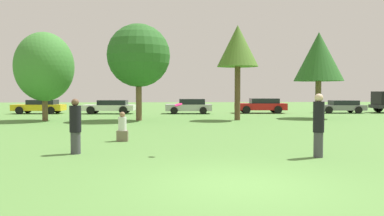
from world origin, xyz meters
TOP-DOWN VIEW (x-y plane):
  - ground_plane at (0.00, 0.00)m, footprint 120.00×120.00m
  - person_thrower at (-4.20, 4.16)m, footprint 0.35×0.35m
  - person_catcher at (2.90, 3.09)m, footprint 0.31×0.31m
  - frisbee at (-1.10, 3.75)m, footprint 0.24×0.23m
  - bystander_sitting at (-3.13, 7.13)m, footprint 0.42×0.35m
  - tree_0 at (-9.25, 17.80)m, footprint 3.71×3.71m
  - tree_1 at (-3.26, 17.69)m, footprint 4.07×4.07m
  - tree_2 at (3.18, 17.61)m, footprint 2.70×2.70m
  - tree_3 at (9.15, 18.96)m, footprint 3.41×3.41m
  - parked_car_yellow at (-12.19, 26.03)m, footprint 4.26×2.07m
  - parked_car_white at (-6.24, 25.51)m, footprint 4.40×2.04m
  - parked_car_silver at (0.48, 25.26)m, footprint 3.96×2.07m
  - parked_car_red at (6.73, 25.61)m, footprint 4.40×2.17m
  - parked_car_grey at (13.69, 25.29)m, footprint 4.16×2.04m

SIDE VIEW (x-z plane):
  - ground_plane at x=0.00m, z-range 0.00..0.00m
  - bystander_sitting at x=-3.13m, z-range -0.10..1.02m
  - parked_car_grey at x=13.69m, z-range 0.04..1.14m
  - parked_car_white at x=-6.24m, z-range 0.05..1.20m
  - parked_car_yellow at x=-12.19m, z-range 0.04..1.21m
  - parked_car_silver at x=0.48m, z-range 0.03..1.27m
  - parked_car_red at x=6.73m, z-range 0.04..1.32m
  - person_thrower at x=-4.20m, z-range 0.00..1.68m
  - person_catcher at x=2.90m, z-range 0.03..1.86m
  - frisbee at x=-1.10m, z-range 1.44..1.56m
  - tree_0 at x=-9.25m, z-range 0.62..6.29m
  - tree_1 at x=-3.26m, z-range 1.07..7.31m
  - tree_3 at x=9.15m, z-range 1.28..7.30m
  - tree_2 at x=3.18m, z-range 1.68..7.90m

